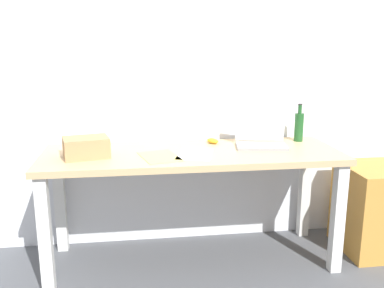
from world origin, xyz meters
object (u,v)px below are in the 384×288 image
(desk, at_px, (192,167))
(computer_mouse, at_px, (213,141))
(laptop_right, at_px, (261,139))
(filing_cabinet, at_px, (372,209))
(beer_bottle, at_px, (299,126))
(cardboard_box, at_px, (86,147))

(desk, distance_m, computer_mouse, 0.30)
(laptop_right, bearing_deg, filing_cabinet, -7.64)
(beer_bottle, bearing_deg, cardboard_box, -170.62)
(beer_bottle, relative_size, cardboard_box, 1.00)
(desk, xyz_separation_m, cardboard_box, (-0.65, -0.04, 0.16))
(filing_cabinet, bearing_deg, cardboard_box, -179.40)
(computer_mouse, xyz_separation_m, cardboard_box, (-0.83, -0.25, 0.04))
(laptop_right, xyz_separation_m, beer_bottle, (0.31, 0.11, 0.06))
(desk, height_order, cardboard_box, cardboard_box)
(computer_mouse, bearing_deg, desk, -153.86)
(cardboard_box, height_order, filing_cabinet, cardboard_box)
(desk, distance_m, cardboard_box, 0.68)
(beer_bottle, bearing_deg, computer_mouse, 178.70)
(desk, xyz_separation_m, laptop_right, (0.48, 0.08, 0.15))
(computer_mouse, bearing_deg, filing_cabinet, -36.22)
(desk, height_order, beer_bottle, beer_bottle)
(computer_mouse, bearing_deg, cardboard_box, 172.68)
(cardboard_box, bearing_deg, computer_mouse, 16.94)
(beer_bottle, height_order, cardboard_box, beer_bottle)
(laptop_right, height_order, filing_cabinet, laptop_right)
(cardboard_box, bearing_deg, filing_cabinet, 0.60)
(computer_mouse, bearing_deg, beer_bottle, -25.56)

